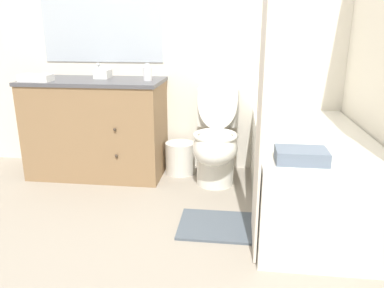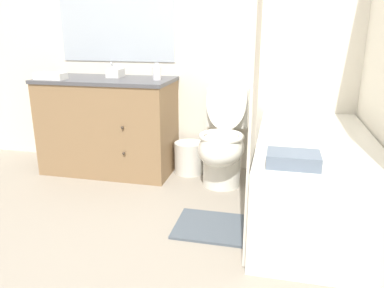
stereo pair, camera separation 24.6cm
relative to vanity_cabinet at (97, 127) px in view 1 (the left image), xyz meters
The scene contains 13 objects.
ground_plane 1.63m from the vanity_cabinet, 61.77° to the right, with size 14.00×14.00×0.00m, color gray.
wall_back 1.15m from the vanity_cabinet, 21.98° to the left, with size 8.00×0.06×2.50m.
vanity_cabinet is the anchor object (origin of this frame).
sink_faucet 0.48m from the vanity_cabinet, 90.00° to the left, with size 0.14×0.12×0.12m.
toilet 1.03m from the vanity_cabinet, ahead, with size 0.35×0.69×0.90m.
bathtub 1.76m from the vanity_cabinet, 16.36° to the right, with size 0.73×1.54×0.55m.
shower_curtain 1.74m from the vanity_cabinet, 37.04° to the right, with size 0.01×0.43×2.01m.
wastebasket 0.76m from the vanity_cabinet, ahead, with size 0.26×0.26×0.28m.
tissue_box 0.45m from the vanity_cabinet, 58.78° to the left, with size 0.12×0.15×0.10m.
soap_dispenser 0.65m from the vanity_cabinet, ahead, with size 0.07×0.07×0.14m.
hand_towel_folded 0.62m from the vanity_cabinet, 156.94° to the right, with size 0.24×0.13×0.05m.
bath_towel_folded 1.88m from the vanity_cabinet, 35.32° to the right, with size 0.26×0.18×0.07m.
bath_mat 1.43m from the vanity_cabinet, 37.38° to the right, with size 0.49×0.39×0.02m.
Camera 1 is at (0.44, -1.59, 1.22)m, focal length 35.00 mm.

